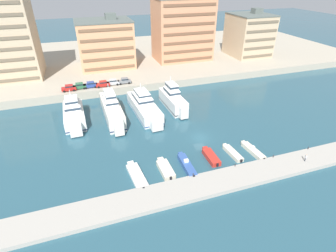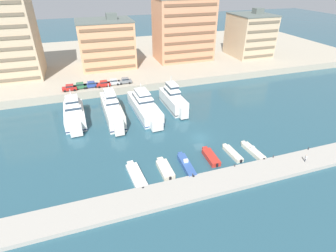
{
  "view_description": "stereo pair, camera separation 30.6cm",
  "coord_description": "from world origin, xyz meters",
  "px_view_note": "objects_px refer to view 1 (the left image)",
  "views": [
    {
      "loc": [
        -22.9,
        -45.03,
        32.44
      ],
      "look_at": [
        -6.64,
        3.29,
        2.5
      ],
      "focal_mm": 28.0,
      "sensor_mm": 36.0,
      "label": 1
    },
    {
      "loc": [
        -22.61,
        -45.13,
        32.44
      ],
      "look_at": [
        -6.64,
        3.29,
        2.5
      ],
      "focal_mm": 28.0,
      "sensor_mm": 36.0,
      "label": 2
    }
  ],
  "objects_px": {
    "pedestrian_near_edge": "(306,157)",
    "motorboat_cream_left": "(165,169)",
    "yacht_ivory_left": "(112,109)",
    "motorboat_cream_center": "(233,153)",
    "motorboat_blue_mid_left": "(187,165)",
    "motorboat_red_center_left": "(211,157)",
    "car_red_far_left": "(69,88)",
    "car_green_left": "(79,86)",
    "yacht_white_far_left": "(74,114)",
    "motorboat_cream_center_right": "(253,151)",
    "car_blue_mid_left": "(90,85)",
    "yacht_white_mid_left": "(144,106)",
    "motorboat_white_far_left": "(137,176)",
    "yacht_white_center_left": "(173,99)",
    "car_red_center_left": "(103,84)",
    "car_silver_center": "(113,82)",
    "car_grey_center_right": "(124,81)"
  },
  "relations": [
    {
      "from": "yacht_ivory_left",
      "to": "motorboat_red_center_left",
      "type": "bearing_deg",
      "value": -55.65
    },
    {
      "from": "car_red_center_left",
      "to": "pedestrian_near_edge",
      "type": "xyz_separation_m",
      "value": [
        32.91,
        -47.45,
        -1.64
      ]
    },
    {
      "from": "yacht_white_mid_left",
      "to": "motorboat_cream_center",
      "type": "distance_m",
      "value": 27.1
    },
    {
      "from": "yacht_ivory_left",
      "to": "yacht_white_far_left",
      "type": "bearing_deg",
      "value": 173.57
    },
    {
      "from": "car_blue_mid_left",
      "to": "car_silver_center",
      "type": "xyz_separation_m",
      "value": [
        6.67,
        0.04,
        0.0
      ]
    },
    {
      "from": "yacht_ivory_left",
      "to": "motorboat_cream_center",
      "type": "xyz_separation_m",
      "value": [
        21.05,
        -23.85,
        -2.1
      ]
    },
    {
      "from": "yacht_white_center_left",
      "to": "pedestrian_near_edge",
      "type": "relative_size",
      "value": 9.92
    },
    {
      "from": "car_red_far_left",
      "to": "motorboat_blue_mid_left",
      "type": "bearing_deg",
      "value": -63.18
    },
    {
      "from": "yacht_ivory_left",
      "to": "car_red_far_left",
      "type": "height_order",
      "value": "yacht_ivory_left"
    },
    {
      "from": "motorboat_red_center_left",
      "to": "yacht_white_far_left",
      "type": "bearing_deg",
      "value": 135.83
    },
    {
      "from": "car_blue_mid_left",
      "to": "car_red_center_left",
      "type": "height_order",
      "value": "same"
    },
    {
      "from": "motorboat_cream_center_right",
      "to": "car_green_left",
      "type": "bearing_deg",
      "value": 128.27
    },
    {
      "from": "motorboat_cream_left",
      "to": "car_silver_center",
      "type": "bearing_deg",
      "value": 94.97
    },
    {
      "from": "pedestrian_near_edge",
      "to": "motorboat_cream_left",
      "type": "bearing_deg",
      "value": 165.67
    },
    {
      "from": "yacht_white_far_left",
      "to": "car_grey_center_right",
      "type": "distance_m",
      "value": 22.29
    },
    {
      "from": "car_blue_mid_left",
      "to": "pedestrian_near_edge",
      "type": "bearing_deg",
      "value": -52.66
    },
    {
      "from": "car_green_left",
      "to": "car_red_center_left",
      "type": "xyz_separation_m",
      "value": [
        6.88,
        -0.45,
        0.0
      ]
    },
    {
      "from": "motorboat_blue_mid_left",
      "to": "car_red_far_left",
      "type": "height_order",
      "value": "car_red_far_left"
    },
    {
      "from": "motorboat_cream_left",
      "to": "car_grey_center_right",
      "type": "distance_m",
      "value": 41.38
    },
    {
      "from": "yacht_white_far_left",
      "to": "motorboat_cream_center",
      "type": "xyz_separation_m",
      "value": [
        30.32,
        -24.89,
        -1.75
      ]
    },
    {
      "from": "motorboat_red_center_left",
      "to": "motorboat_cream_center",
      "type": "xyz_separation_m",
      "value": [
        4.87,
        -0.17,
        -0.11
      ]
    },
    {
      "from": "yacht_white_mid_left",
      "to": "car_blue_mid_left",
      "type": "distance_m",
      "value": 20.85
    },
    {
      "from": "yacht_ivory_left",
      "to": "car_blue_mid_left",
      "type": "relative_size",
      "value": 4.71
    },
    {
      "from": "yacht_ivory_left",
      "to": "motorboat_cream_left",
      "type": "distance_m",
      "value": 25.28
    },
    {
      "from": "yacht_white_center_left",
      "to": "pedestrian_near_edge",
      "type": "height_order",
      "value": "yacht_white_center_left"
    },
    {
      "from": "car_silver_center",
      "to": "car_grey_center_right",
      "type": "bearing_deg",
      "value": 0.51
    },
    {
      "from": "motorboat_cream_center_right",
      "to": "car_red_center_left",
      "type": "relative_size",
      "value": 1.73
    },
    {
      "from": "motorboat_white_far_left",
      "to": "yacht_white_center_left",
      "type": "bearing_deg",
      "value": 57.58
    },
    {
      "from": "car_silver_center",
      "to": "pedestrian_near_edge",
      "type": "distance_m",
      "value": 56.54
    },
    {
      "from": "yacht_ivory_left",
      "to": "car_green_left",
      "type": "bearing_deg",
      "value": 113.17
    },
    {
      "from": "yacht_white_mid_left",
      "to": "motorboat_white_far_left",
      "type": "bearing_deg",
      "value": -107.31
    },
    {
      "from": "car_blue_mid_left",
      "to": "pedestrian_near_edge",
      "type": "relative_size",
      "value": 2.62
    },
    {
      "from": "motorboat_blue_mid_left",
      "to": "car_grey_center_right",
      "type": "bearing_deg",
      "value": 95.75
    },
    {
      "from": "motorboat_white_far_left",
      "to": "car_green_left",
      "type": "relative_size",
      "value": 2.03
    },
    {
      "from": "yacht_ivory_left",
      "to": "motorboat_cream_center",
      "type": "height_order",
      "value": "yacht_ivory_left"
    },
    {
      "from": "yacht_white_far_left",
      "to": "car_blue_mid_left",
      "type": "distance_m",
      "value": 16.67
    },
    {
      "from": "motorboat_blue_mid_left",
      "to": "motorboat_red_center_left",
      "type": "bearing_deg",
      "value": 9.44
    },
    {
      "from": "motorboat_blue_mid_left",
      "to": "car_red_far_left",
      "type": "distance_m",
      "value": 45.82
    },
    {
      "from": "motorboat_cream_left",
      "to": "car_green_left",
      "type": "relative_size",
      "value": 1.55
    },
    {
      "from": "motorboat_white_far_left",
      "to": "yacht_ivory_left",
      "type": "bearing_deg",
      "value": 91.92
    },
    {
      "from": "motorboat_white_far_left",
      "to": "car_red_far_left",
      "type": "distance_m",
      "value": 42.07
    },
    {
      "from": "yacht_ivory_left",
      "to": "motorboat_white_far_left",
      "type": "height_order",
      "value": "yacht_ivory_left"
    },
    {
      "from": "motorboat_cream_left",
      "to": "motorboat_cream_center",
      "type": "distance_m",
      "value": 14.75
    },
    {
      "from": "motorboat_cream_center_right",
      "to": "car_green_left",
      "type": "xyz_separation_m",
      "value": [
        -32.61,
        41.34,
        2.91
      ]
    },
    {
      "from": "motorboat_white_far_left",
      "to": "motorboat_cream_center",
      "type": "xyz_separation_m",
      "value": [
        20.23,
        0.48,
        0.03
      ]
    },
    {
      "from": "motorboat_cream_left",
      "to": "car_blue_mid_left",
      "type": "bearing_deg",
      "value": 103.98
    },
    {
      "from": "yacht_white_far_left",
      "to": "motorboat_cream_center_right",
      "type": "height_order",
      "value": "yacht_white_far_left"
    },
    {
      "from": "motorboat_cream_left",
      "to": "motorboat_red_center_left",
      "type": "relative_size",
      "value": 1.02
    },
    {
      "from": "car_blue_mid_left",
      "to": "car_grey_center_right",
      "type": "bearing_deg",
      "value": 0.41
    },
    {
      "from": "yacht_white_mid_left",
      "to": "motorboat_white_far_left",
      "type": "xyz_separation_m",
      "value": [
        -7.6,
        -24.39,
        -1.7
      ]
    }
  ]
}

